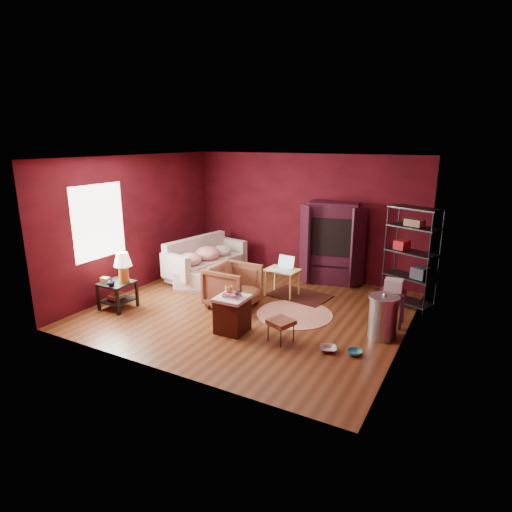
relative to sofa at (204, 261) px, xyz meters
The scene contains 18 objects.
room 2.39m from the sofa, 32.39° to the right, with size 5.54×5.04×2.84m.
sofa is the anchor object (origin of this frame).
armchair 1.88m from the sofa, 37.77° to the right, with size 0.86×0.81×0.89m, color black.
pet_bowl_steel 4.22m from the sofa, 28.39° to the right, with size 0.26×0.06×0.26m, color #B0B1B7.
pet_bowl_turquoise 4.53m from the sofa, 25.25° to the right, with size 0.23×0.07×0.23m, color teal.
vase 2.51m from the sofa, 96.74° to the right, with size 0.14×0.14×0.14m, color #0C113E.
mug 2.94m from the sofa, 46.52° to the right, with size 0.13×0.10×0.13m, color #E1C46E.
side_table 2.28m from the sofa, 97.85° to the right, with size 0.55×0.55×1.09m.
sofa_cushions 0.02m from the sofa, 118.18° to the right, with size 1.12×2.12×0.85m.
hamper 2.97m from the sofa, 45.74° to the right, with size 0.51×0.51×0.71m.
footstool 3.58m from the sofa, 35.05° to the right, with size 0.46×0.46×0.36m.
rug_round 2.88m from the sofa, 19.71° to the right, with size 1.76×1.76×0.01m.
rug_oriental 2.43m from the sofa, ahead, with size 1.28×0.95×0.01m.
laptop_desk 2.08m from the sofa, ahead, with size 0.69×0.55×0.81m.
tv_armoire 2.92m from the sofa, 22.43° to the left, with size 1.39×0.92×1.80m.
wire_shelving 4.49m from the sofa, ahead, with size 1.02×0.72×1.91m.
small_stand 4.36m from the sofa, ahead, with size 0.44×0.44×0.82m.
trash_can 4.45m from the sofa, 14.92° to the right, with size 0.64×0.64×0.76m.
Camera 1 is at (3.69, -6.53, 3.11)m, focal length 30.00 mm.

